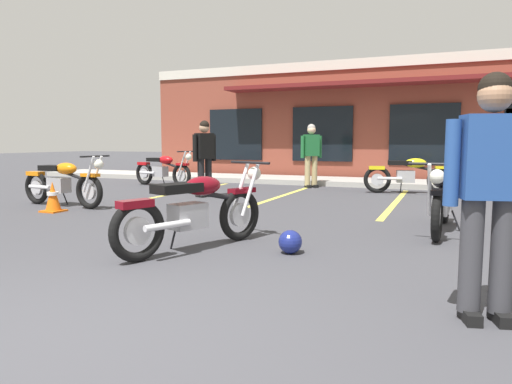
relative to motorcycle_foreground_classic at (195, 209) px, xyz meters
The scene contains 14 objects.
ground_plane 1.28m from the motorcycle_foreground_classic, 69.04° to the left, with size 80.00×80.00×0.00m, color #3D3D42.
sidewalk_kerb 8.74m from the motorcycle_foreground_classic, 87.21° to the left, with size 22.00×1.80×0.14m, color #A8A59E.
brick_storefront_building 12.87m from the motorcycle_foreground_classic, 88.09° to the left, with size 14.96×6.91×3.69m.
painted_stall_lines 5.16m from the motorcycle_foreground_classic, 85.25° to the left, with size 7.57×4.80×0.01m.
motorcycle_foreground_classic is the anchor object (origin of this frame).
motorcycle_red_sportbike 4.57m from the motorcycle_foreground_classic, 152.73° to the left, with size 2.11×0.68×0.98m.
motorcycle_silver_naked 7.13m from the motorcycle_foreground_classic, 75.41° to the left, with size 2.08×0.85×0.98m.
motorcycle_blue_standard 7.72m from the motorcycle_foreground_classic, 126.56° to the left, with size 2.09×0.79×0.98m.
motorcycle_green_cafe_racer 3.35m from the motorcycle_foreground_classic, 40.46° to the left, with size 0.66×2.11×0.98m.
person_in_shorts_foreground 5.03m from the motorcycle_foreground_classic, 117.62° to the left, with size 0.39×0.59×1.68m.
person_by_back_row 7.40m from the motorcycle_foreground_classic, 95.70° to the left, with size 0.52×0.47×1.68m.
person_near_building 3.10m from the motorcycle_foreground_classic, 20.23° to the right, with size 0.61×0.35×1.68m.
helmet_on_pavement 1.13m from the motorcycle_foreground_classic, 12.84° to the left, with size 0.26×0.26×0.26m.
traffic_cone 4.03m from the motorcycle_foreground_classic, 157.70° to the left, with size 0.34×0.34×0.53m.
Camera 1 is at (2.18, -1.96, 1.22)m, focal length 32.48 mm.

